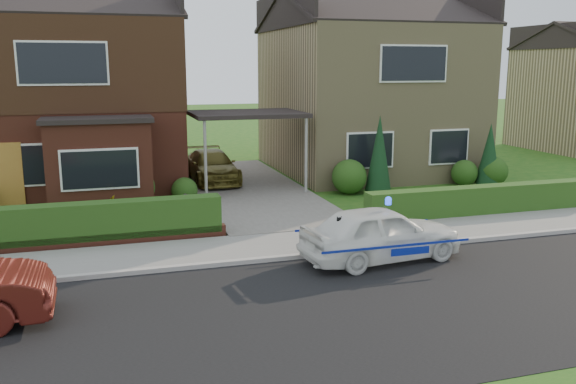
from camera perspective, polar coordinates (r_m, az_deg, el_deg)
name	(u,v)px	position (r m, az deg, el deg)	size (l,w,h in m)	color
ground	(385,305)	(11.58, 9.11, -10.38)	(120.00, 120.00, 0.00)	#1B4F15
road	(385,305)	(11.58, 9.11, -10.38)	(60.00, 6.00, 0.02)	black
kerb	(327,254)	(14.19, 3.68, -5.80)	(60.00, 0.16, 0.12)	#9E9993
sidewalk	(312,242)	(15.14, 2.27, -4.70)	(60.00, 2.00, 0.10)	slate
driveway	(248,189)	(21.58, -3.80, 0.30)	(3.80, 12.00, 0.12)	#666059
house_left	(70,80)	(23.52, -19.69, 9.80)	(7.50, 9.53, 7.25)	brown
house_right	(366,82)	(25.88, 7.29, 10.17)	(7.50, 8.06, 7.25)	tan
carport_link	(247,115)	(21.17, -3.86, 7.18)	(3.80, 3.00, 2.77)	black
dwarf_wall	(66,243)	(15.49, -20.07, -4.54)	(7.70, 0.25, 0.36)	brown
hedge_left	(67,249)	(15.68, -19.99, -5.02)	(7.50, 0.55, 0.90)	#1B3C13
hedge_right	(484,216)	(18.85, 17.86, -2.12)	(7.50, 0.55, 0.80)	#1B3C13
shrub_left_mid	(133,188)	(19.26, -14.28, 0.39)	(1.32, 1.32, 1.32)	#1B3C13
shrub_left_near	(185,190)	(19.74, -9.66, 0.15)	(0.84, 0.84, 0.84)	#1B3C13
shrub_right_near	(349,177)	(20.96, 5.75, 1.43)	(1.20, 1.20, 1.20)	#1B3C13
shrub_right_mid	(464,173)	(23.22, 16.18, 1.73)	(0.96, 0.96, 0.96)	#1B3C13
shrub_right_far	(493,171)	(23.53, 18.63, 1.85)	(1.08, 1.08, 1.08)	#1B3C13
conifer_a	(379,156)	(21.07, 8.51, 3.34)	(0.90, 0.90, 2.60)	black
conifer_b	(489,156)	(23.33, 18.32, 3.19)	(0.90, 0.90, 2.20)	black
police_car	(381,234)	(13.85, 8.67, -3.89)	(3.40, 3.85, 1.42)	white
driveway_car	(212,166)	(22.69, -7.14, 2.41)	(1.59, 3.90, 1.13)	brown
potted_plant_b	(109,210)	(17.58, -16.44, -1.66)	(0.44, 0.36, 0.81)	gray
potted_plant_c	(189,207)	(17.75, -9.22, -1.36)	(0.40, 0.40, 0.71)	gray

